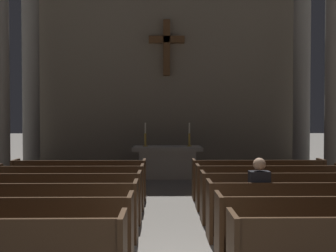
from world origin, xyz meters
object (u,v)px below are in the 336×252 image
at_px(pew_right_row_4, 285,197).
at_px(column_right_third, 336,53).
at_px(pew_left_row_5, 70,187).
at_px(altar, 167,161).
at_px(pew_right_row_6, 258,179).
at_px(pew_right_row_2, 333,229).
at_px(pew_right_row_5, 270,187).
at_px(column_left_fourth, 31,65).
at_px(pew_left_row_4, 56,198).
at_px(pew_left_row_2, 14,230).
at_px(pew_left_row_3, 39,211).
at_px(candlestick_left, 145,139).
at_px(column_right_fourth, 302,66).
at_px(candlestick_right, 189,139).
at_px(pew_right_row_3, 305,210).
at_px(lone_worshipper, 258,196).
at_px(pew_left_row_6, 80,179).

relative_size(pew_right_row_4, column_right_third, 0.41).
height_order(pew_left_row_5, altar, altar).
bearing_deg(pew_right_row_6, pew_right_row_2, -90.00).
relative_size(pew_right_row_5, column_left_fourth, 0.41).
relative_size(pew_left_row_4, pew_right_row_4, 1.00).
distance_m(pew_left_row_2, pew_left_row_3, 1.02).
height_order(pew_right_row_5, pew_right_row_6, same).
relative_size(pew_left_row_4, pew_right_row_5, 1.00).
xyz_separation_m(pew_left_row_2, pew_right_row_2, (4.22, 0.00, 0.00)).
distance_m(pew_right_row_5, altar, 4.69).
distance_m(pew_right_row_4, pew_right_row_6, 2.04).
bearing_deg(pew_left_row_5, pew_left_row_2, -90.00).
xyz_separation_m(pew_left_row_2, pew_right_row_4, (4.22, 2.04, 0.00)).
xyz_separation_m(column_left_fourth, altar, (4.61, -0.90, -3.16)).
bearing_deg(candlestick_left, altar, 0.00).
distance_m(column_left_fourth, altar, 5.66).
xyz_separation_m(column_right_fourth, candlestick_left, (-5.31, -0.90, -2.44)).
relative_size(pew_right_row_2, pew_right_row_5, 1.00).
height_order(pew_left_row_4, candlestick_right, candlestick_right).
bearing_deg(pew_right_row_2, pew_right_row_4, 90.00).
xyz_separation_m(column_right_fourth, altar, (-4.61, -0.90, -3.16)).
bearing_deg(pew_right_row_2, pew_right_row_5, 90.00).
bearing_deg(pew_right_row_5, candlestick_right, 108.59).
height_order(pew_left_row_2, pew_left_row_3, same).
bearing_deg(pew_right_row_3, pew_left_row_5, 154.21).
relative_size(pew_left_row_5, pew_right_row_5, 1.00).
bearing_deg(pew_left_row_2, pew_right_row_3, 13.58).
bearing_deg(pew_left_row_5, lone_worshipper, -29.94).
relative_size(column_right_third, candlestick_left, 10.03).
height_order(pew_right_row_2, pew_right_row_6, same).
height_order(pew_right_row_2, candlestick_left, candlestick_left).
xyz_separation_m(pew_left_row_6, pew_right_row_5, (4.22, -1.02, 0.00)).
relative_size(pew_left_row_2, altar, 1.41).
distance_m(pew_left_row_3, candlestick_right, 6.88).
bearing_deg(pew_right_row_5, pew_left_row_2, -144.06).
bearing_deg(column_right_third, pew_right_row_5, -135.14).
bearing_deg(pew_right_row_3, pew_left_row_4, 166.42).
distance_m(pew_left_row_5, pew_right_row_6, 4.34).
relative_size(pew_left_row_3, pew_right_row_6, 1.00).
bearing_deg(pew_left_row_4, pew_right_row_2, -25.79).
xyz_separation_m(pew_right_row_4, pew_right_row_6, (0.00, 2.04, 0.00)).
bearing_deg(candlestick_left, column_right_third, -17.85).
xyz_separation_m(pew_left_row_4, candlestick_left, (1.41, 5.21, 0.78)).
height_order(pew_left_row_4, pew_right_row_6, same).
bearing_deg(pew_right_row_5, column_right_third, 44.86).
xyz_separation_m(pew_right_row_6, lone_worshipper, (-0.74, -3.02, 0.22)).
bearing_deg(column_right_fourth, column_left_fourth, 180.00).
bearing_deg(pew_right_row_4, pew_left_row_5, 166.42).
relative_size(pew_left_row_3, column_left_fourth, 0.41).
distance_m(pew_right_row_2, candlestick_right, 7.43).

